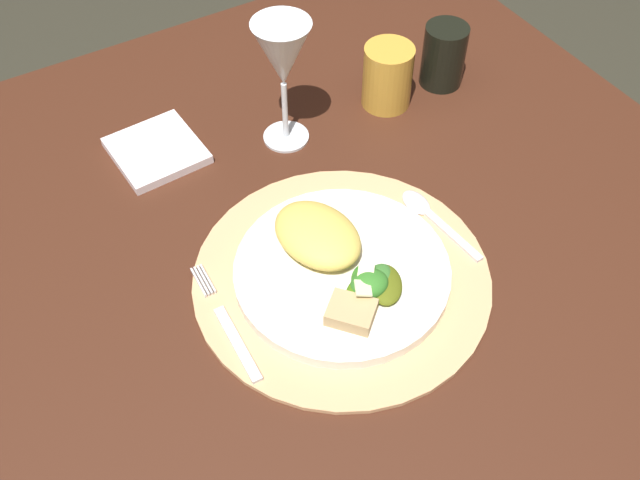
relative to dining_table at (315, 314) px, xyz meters
name	(u,v)px	position (x,y,z in m)	size (l,w,h in m)	color
dining_table	(315,314)	(0.00, 0.00, 0.00)	(1.12, 1.09, 0.71)	#3F1F12
placemat	(342,277)	(0.01, -0.04, 0.12)	(0.35, 0.35, 0.01)	tan
dinner_plate	(342,271)	(0.01, -0.04, 0.13)	(0.25, 0.25, 0.02)	white
pasta_serving	(317,235)	(0.01, 0.01, 0.15)	(0.12, 0.09, 0.04)	#E3C154
salad_greens	(373,283)	(0.03, -0.08, 0.14)	(0.08, 0.08, 0.03)	#406A11
bread_piece	(351,312)	(-0.01, -0.10, 0.14)	(0.05, 0.04, 0.02)	tan
fork	(228,327)	(-0.13, -0.04, 0.12)	(0.02, 0.17, 0.00)	silver
spoon	(427,212)	(0.16, -0.01, 0.12)	(0.03, 0.14, 0.01)	silver
napkin	(157,151)	(-0.09, 0.27, 0.12)	(0.11, 0.12, 0.01)	white
wine_glass	(282,58)	(0.08, 0.21, 0.25)	(0.08, 0.08, 0.18)	silver
amber_tumbler	(388,76)	(0.24, 0.21, 0.16)	(0.07, 0.07, 0.09)	gold
dark_tumbler	(444,55)	(0.34, 0.20, 0.16)	(0.06, 0.06, 0.09)	black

